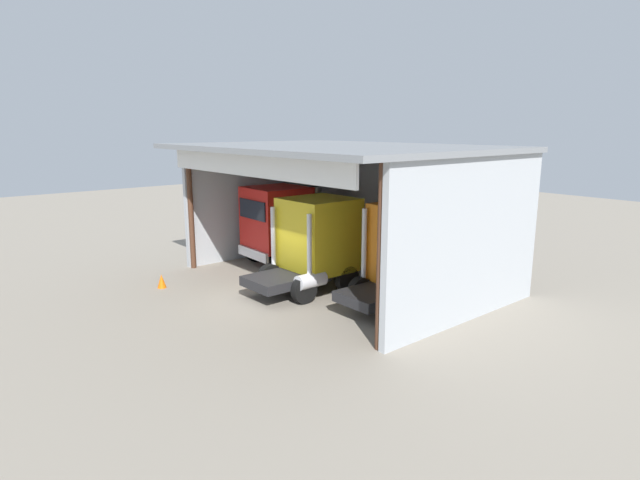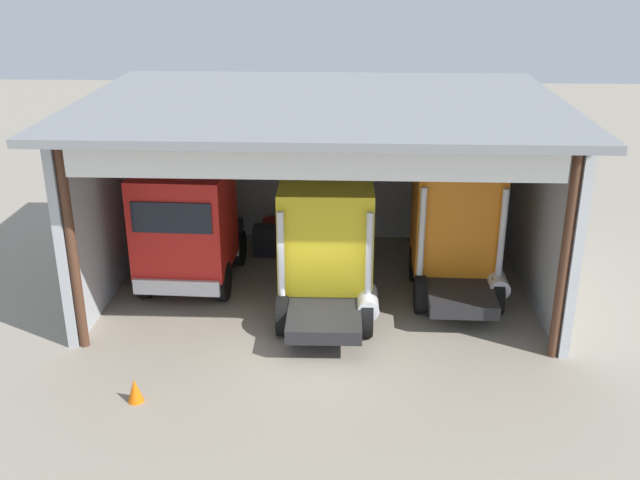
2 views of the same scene
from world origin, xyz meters
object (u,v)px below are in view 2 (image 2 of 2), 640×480
object	(u,v)px
truck_orange_center_bay	(456,228)
traffic_cone	(135,390)
truck_red_center_right_bay	(187,225)
tool_cart	(267,240)
oil_drum	(271,232)
truck_yellow_right_bay	(327,245)

from	to	relation	value
truck_orange_center_bay	traffic_cone	bearing A→B (deg)	-141.39
traffic_cone	truck_red_center_right_bay	bearing A→B (deg)	89.93
tool_cart	traffic_cone	size ratio (longest dim) A/B	1.79
truck_orange_center_bay	tool_cart	distance (m)	6.45
oil_drum	traffic_cone	size ratio (longest dim) A/B	1.69
oil_drum	truck_yellow_right_bay	bearing A→B (deg)	-66.54
tool_cart	traffic_cone	world-z (taller)	tool_cart
tool_cart	truck_orange_center_bay	bearing A→B (deg)	-23.53
truck_yellow_right_bay	tool_cart	xyz separation A→B (m)	(-2.08, 3.86, -1.44)
truck_yellow_right_bay	oil_drum	world-z (taller)	truck_yellow_right_bay
truck_orange_center_bay	oil_drum	bearing A→B (deg)	150.47
truck_orange_center_bay	tool_cart	world-z (taller)	truck_orange_center_bay
truck_orange_center_bay	tool_cart	xyz separation A→B (m)	(-5.76, 2.51, -1.47)
truck_red_center_right_bay	truck_yellow_right_bay	distance (m)	4.31
truck_red_center_right_bay	truck_yellow_right_bay	size ratio (longest dim) A/B	1.15
tool_cart	truck_red_center_right_bay	bearing A→B (deg)	-128.54
truck_red_center_right_bay	truck_yellow_right_bay	bearing A→B (deg)	164.22
truck_orange_center_bay	oil_drum	xyz separation A→B (m)	(-5.71, 3.34, -1.50)
truck_red_center_right_bay	truck_orange_center_bay	size ratio (longest dim) A/B	1.18
tool_cart	truck_yellow_right_bay	bearing A→B (deg)	-61.68
truck_red_center_right_bay	oil_drum	world-z (taller)	truck_red_center_right_bay
truck_red_center_right_bay	truck_orange_center_bay	bearing A→B (deg)	-177.71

